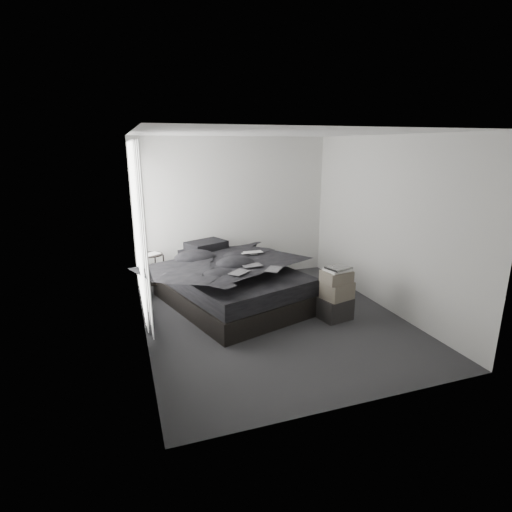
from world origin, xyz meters
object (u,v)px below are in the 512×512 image
object	(u,v)px
side_stand	(153,274)
box_lower	(335,308)
bed	(233,295)
laptop	(252,249)

from	to	relation	value
side_stand	box_lower	xyz separation A→B (m)	(2.42, -1.89, -0.19)
side_stand	box_lower	world-z (taller)	side_stand
box_lower	side_stand	bearing A→B (deg)	142.03
bed	laptop	xyz separation A→B (m)	(0.39, 0.18, 0.68)
laptop	box_lower	world-z (taller)	laptop
bed	box_lower	xyz separation A→B (m)	(1.26, -1.02, 0.00)
bed	box_lower	bearing A→B (deg)	-56.19
bed	box_lower	world-z (taller)	box_lower
bed	side_stand	world-z (taller)	side_stand
side_stand	box_lower	bearing A→B (deg)	-37.97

